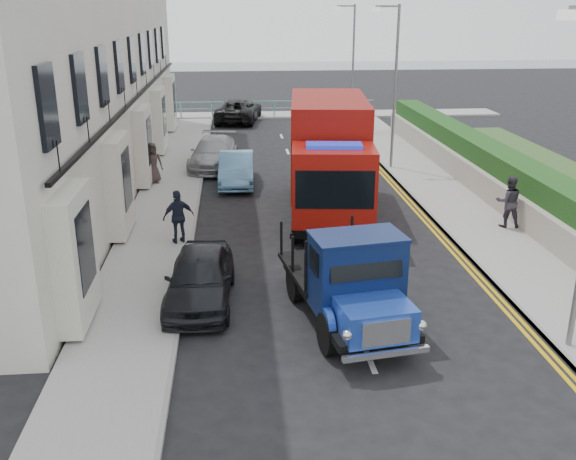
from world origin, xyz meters
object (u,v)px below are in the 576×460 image
at_px(bedford_lorry, 353,287).
at_px(lamp_far, 351,59).
at_px(lamp_mid, 393,78).
at_px(red_lorry, 329,155).
at_px(parked_car_front, 200,277).

bearing_deg(bedford_lorry, lamp_far, 70.71).
bearing_deg(lamp_mid, red_lorry, -120.61).
xyz_separation_m(lamp_far, parked_car_front, (-7.78, -23.00, -3.33)).
distance_m(red_lorry, parked_car_front, 8.18).
distance_m(lamp_far, red_lorry, 16.62).
distance_m(lamp_mid, parked_car_front, 15.51).
relative_size(lamp_mid, lamp_far, 1.00).
bearing_deg(red_lorry, bedford_lorry, -88.81).
bearing_deg(parked_car_front, bedford_lorry, -24.10).
bearing_deg(red_lorry, parked_car_front, -115.28).
bearing_deg(bedford_lorry, red_lorry, 75.94).
height_order(lamp_mid, parked_car_front, lamp_mid).
xyz_separation_m(lamp_mid, bedford_lorry, (-4.32, -14.77, -2.93)).
bearing_deg(lamp_far, bedford_lorry, -99.89).
height_order(bedford_lorry, red_lorry, red_lorry).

